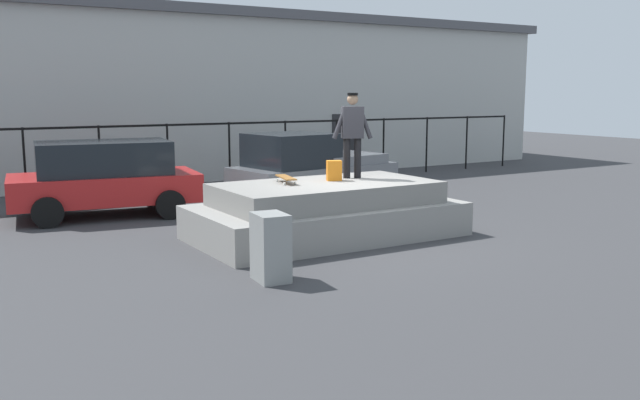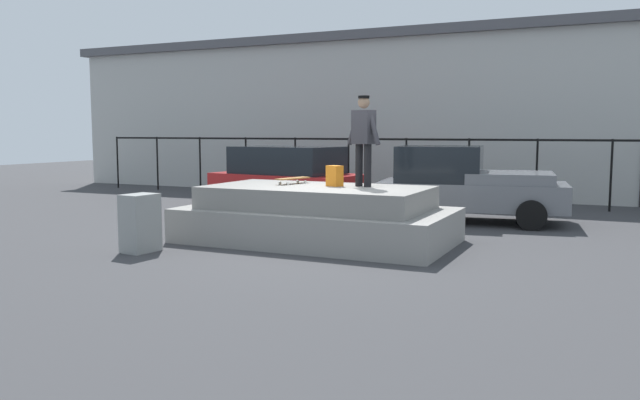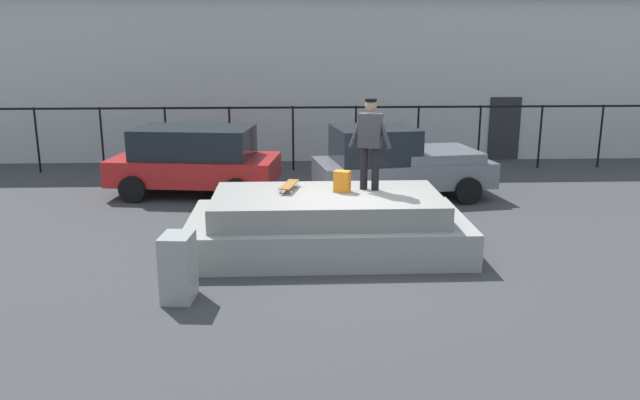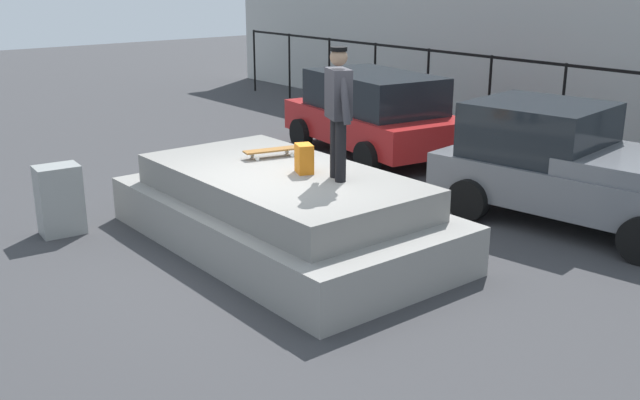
% 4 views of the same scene
% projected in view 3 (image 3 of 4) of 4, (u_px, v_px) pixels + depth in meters
% --- Properties ---
extents(ground_plane, '(60.00, 60.00, 0.00)m').
position_uv_depth(ground_plane, '(347.00, 253.00, 11.58)').
color(ground_plane, '#38383A').
extents(concrete_ledge, '(5.03, 2.68, 1.05)m').
position_uv_depth(concrete_ledge, '(327.00, 225.00, 11.68)').
color(concrete_ledge, gray).
rests_on(concrete_ledge, ground_plane).
extents(skateboarder, '(0.79, 0.39, 1.69)m').
position_uv_depth(skateboarder, '(370.00, 138.00, 11.66)').
color(skateboarder, black).
rests_on(skateboarder, concrete_ledge).
extents(skateboard, '(0.38, 0.86, 0.12)m').
position_uv_depth(skateboard, '(289.00, 185.00, 11.82)').
color(skateboard, brown).
rests_on(skateboard, concrete_ledge).
extents(backpack, '(0.34, 0.29, 0.39)m').
position_uv_depth(backpack, '(342.00, 181.00, 11.68)').
color(backpack, orange).
rests_on(backpack, concrete_ledge).
extents(car_red_hatchback_near, '(4.27, 2.63, 1.68)m').
position_uv_depth(car_red_hatchback_near, '(195.00, 159.00, 15.81)').
color(car_red_hatchback_near, '#B21E1E').
rests_on(car_red_hatchback_near, ground_plane).
extents(car_grey_pickup_mid, '(4.42, 2.61, 1.74)m').
position_uv_depth(car_grey_pickup_mid, '(397.00, 162.00, 15.49)').
color(car_grey_pickup_mid, slate).
rests_on(car_grey_pickup_mid, ground_plane).
extents(utility_box, '(0.50, 0.64, 1.01)m').
position_uv_depth(utility_box, '(178.00, 267.00, 9.42)').
color(utility_box, gray).
rests_on(utility_box, ground_plane).
extents(fence_row, '(24.06, 0.06, 1.89)m').
position_uv_depth(fence_row, '(324.00, 127.00, 18.66)').
color(fence_row, black).
rests_on(fence_row, ground_plane).
extents(warehouse_building, '(29.77, 7.86, 5.34)m').
position_uv_depth(warehouse_building, '(317.00, 70.00, 23.31)').
color(warehouse_building, '#B2B2AD').
rests_on(warehouse_building, ground_plane).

